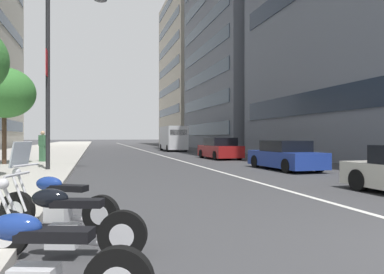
% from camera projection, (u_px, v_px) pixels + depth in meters
% --- Properties ---
extents(sidewalk_right_plaza, '(160.00, 9.01, 0.15)m').
position_uv_depth(sidewalk_right_plaza, '(29.00, 154.00, 30.51)').
color(sidewalk_right_plaza, '#B2ADA3').
rests_on(sidewalk_right_plaza, ground).
extents(lane_centre_stripe, '(110.00, 0.16, 0.01)m').
position_uv_depth(lane_centre_stripe, '(147.00, 151.00, 38.15)').
color(lane_centre_stripe, silver).
rests_on(lane_centre_stripe, ground).
extents(motorcycle_far_end_row, '(0.84, 2.01, 1.46)m').
position_uv_depth(motorcycle_far_end_row, '(30.00, 265.00, 3.10)').
color(motorcycle_far_end_row, black).
rests_on(motorcycle_far_end_row, ground).
extents(motorcycle_second_in_row, '(0.82, 2.07, 1.09)m').
position_uv_depth(motorcycle_second_in_row, '(62.00, 227.00, 4.53)').
color(motorcycle_second_in_row, black).
rests_on(motorcycle_second_in_row, ground).
extents(motorcycle_mid_row, '(1.14, 1.96, 1.47)m').
position_uv_depth(motorcycle_mid_row, '(56.00, 204.00, 5.91)').
color(motorcycle_mid_row, black).
rests_on(motorcycle_mid_row, ground).
extents(car_far_down_avenue, '(4.44, 1.92, 1.37)m').
position_uv_depth(car_far_down_avenue, '(285.00, 156.00, 16.85)').
color(car_far_down_avenue, navy).
rests_on(car_far_down_avenue, ground).
extents(car_mid_block_traffic, '(4.23, 2.09, 1.49)m').
position_uv_depth(car_mid_block_traffic, '(220.00, 149.00, 25.11)').
color(car_mid_block_traffic, maroon).
rests_on(car_mid_block_traffic, ground).
extents(delivery_van_ahead, '(6.02, 2.21, 2.68)m').
position_uv_depth(delivery_van_ahead, '(173.00, 138.00, 39.15)').
color(delivery_van_ahead, silver).
rests_on(delivery_van_ahead, ground).
extents(street_lamp_with_banners, '(1.26, 2.58, 7.70)m').
position_uv_depth(street_lamp_with_banners, '(57.00, 61.00, 15.54)').
color(street_lamp_with_banners, '#232326').
rests_on(street_lamp_with_banners, sidewalk_right_plaza).
extents(street_tree_mid_sidewalk, '(3.06, 3.06, 4.96)m').
position_uv_depth(street_tree_mid_sidewalk, '(4.00, 93.00, 18.39)').
color(street_tree_mid_sidewalk, '#473323').
rests_on(street_tree_mid_sidewalk, sidewalk_right_plaza).
extents(pedestrian_on_plaza, '(0.44, 0.48, 1.74)m').
position_uv_depth(pedestrian_on_plaza, '(43.00, 146.00, 20.39)').
color(pedestrian_on_plaza, '#3F724C').
rests_on(pedestrian_on_plaza, sidewalk_right_plaza).
extents(office_tower_mid_left, '(20.70, 14.82, 31.59)m').
position_uv_depth(office_tower_mid_left, '(256.00, 31.00, 48.36)').
color(office_tower_mid_left, slate).
rests_on(office_tower_mid_left, ground).
extents(office_tower_near_left, '(20.89, 19.52, 28.75)m').
position_uv_depth(office_tower_near_left, '(216.00, 72.00, 71.30)').
color(office_tower_near_left, beige).
rests_on(office_tower_near_left, ground).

